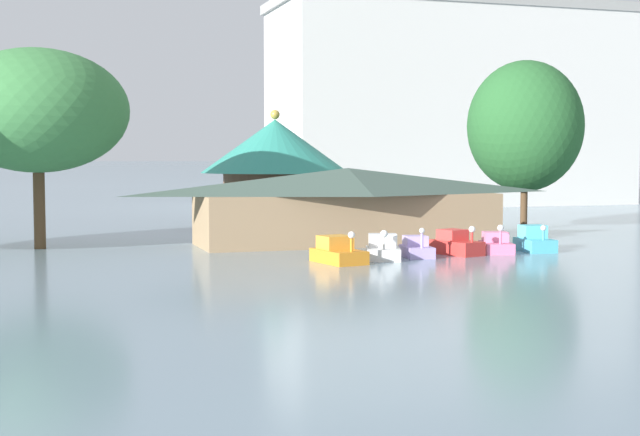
{
  "coord_description": "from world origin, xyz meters",
  "views": [
    {
      "loc": [
        -4.93,
        -8.76,
        5.14
      ],
      "look_at": [
        4.44,
        20.63,
        3.04
      ],
      "focal_mm": 50.91,
      "sensor_mm": 36.0,
      "label": 1
    }
  ],
  "objects_px": {
    "pedal_boat_white": "(383,249)",
    "pedal_boat_red": "(456,244)",
    "pedal_boat_cyan": "(534,241)",
    "shoreline_tree_right": "(525,126)",
    "pedal_boat_lavender": "(416,248)",
    "boathouse": "(348,204)",
    "green_roof_pavilion": "(275,164)",
    "shoreline_tree_mid": "(37,111)",
    "pedal_boat_orange": "(338,252)",
    "pedal_boat_pink": "(496,244)",
    "background_building_block": "(450,105)"
  },
  "relations": [
    {
      "from": "pedal_boat_white",
      "to": "pedal_boat_red",
      "type": "xyz_separation_m",
      "value": [
        4.51,
        0.97,
        0.02
      ]
    },
    {
      "from": "pedal_boat_cyan",
      "to": "shoreline_tree_right",
      "type": "height_order",
      "value": "shoreline_tree_right"
    },
    {
      "from": "pedal_boat_white",
      "to": "pedal_boat_cyan",
      "type": "height_order",
      "value": "pedal_boat_white"
    },
    {
      "from": "pedal_boat_red",
      "to": "pedal_boat_cyan",
      "type": "xyz_separation_m",
      "value": [
        4.76,
        0.16,
        0.03
      ]
    },
    {
      "from": "pedal_boat_lavender",
      "to": "boathouse",
      "type": "xyz_separation_m",
      "value": [
        -1.01,
        7.71,
        1.91
      ]
    },
    {
      "from": "boathouse",
      "to": "green_roof_pavilion",
      "type": "xyz_separation_m",
      "value": [
        -0.73,
        13.89,
        2.25
      ]
    },
    {
      "from": "shoreline_tree_mid",
      "to": "pedal_boat_orange",
      "type": "bearing_deg",
      "value": -39.93
    },
    {
      "from": "pedal_boat_lavender",
      "to": "green_roof_pavilion",
      "type": "xyz_separation_m",
      "value": [
        -1.73,
        21.6,
        4.16
      ]
    },
    {
      "from": "pedal_boat_pink",
      "to": "green_roof_pavilion",
      "type": "height_order",
      "value": "green_roof_pavilion"
    },
    {
      "from": "pedal_boat_lavender",
      "to": "pedal_boat_orange",
      "type": "bearing_deg",
      "value": -67.7
    },
    {
      "from": "boathouse",
      "to": "shoreline_tree_mid",
      "type": "bearing_deg",
      "value": 171.76
    },
    {
      "from": "pedal_boat_cyan",
      "to": "boathouse",
      "type": "bearing_deg",
      "value": -125.63
    },
    {
      "from": "green_roof_pavilion",
      "to": "background_building_block",
      "type": "distance_m",
      "value": 36.8
    },
    {
      "from": "pedal_boat_cyan",
      "to": "boathouse",
      "type": "distance_m",
      "value": 11.01
    },
    {
      "from": "boathouse",
      "to": "background_building_block",
      "type": "bearing_deg",
      "value": 56.89
    },
    {
      "from": "pedal_boat_pink",
      "to": "pedal_boat_cyan",
      "type": "xyz_separation_m",
      "value": [
        2.35,
        0.05,
        0.11
      ]
    },
    {
      "from": "pedal_boat_red",
      "to": "green_roof_pavilion",
      "type": "height_order",
      "value": "green_roof_pavilion"
    },
    {
      "from": "green_roof_pavilion",
      "to": "shoreline_tree_mid",
      "type": "distance_m",
      "value": 20.35
    },
    {
      "from": "pedal_boat_orange",
      "to": "pedal_boat_lavender",
      "type": "relative_size",
      "value": 1.32
    },
    {
      "from": "pedal_boat_orange",
      "to": "boathouse",
      "type": "xyz_separation_m",
      "value": [
        3.66,
        8.92,
        1.83
      ]
    },
    {
      "from": "pedal_boat_orange",
      "to": "green_roof_pavilion",
      "type": "xyz_separation_m",
      "value": [
        2.93,
        22.82,
        4.08
      ]
    },
    {
      "from": "pedal_boat_white",
      "to": "pedal_boat_lavender",
      "type": "bearing_deg",
      "value": 122.53
    },
    {
      "from": "boathouse",
      "to": "shoreline_tree_mid",
      "type": "xyz_separation_m",
      "value": [
        -17.32,
        2.51,
        5.31
      ]
    },
    {
      "from": "pedal_boat_white",
      "to": "boathouse",
      "type": "height_order",
      "value": "boathouse"
    },
    {
      "from": "pedal_boat_red",
      "to": "background_building_block",
      "type": "xyz_separation_m",
      "value": [
        21.98,
        46.26,
        10.18
      ]
    },
    {
      "from": "shoreline_tree_right",
      "to": "background_building_block",
      "type": "distance_m",
      "value": 34.92
    },
    {
      "from": "pedal_boat_orange",
      "to": "green_roof_pavilion",
      "type": "distance_m",
      "value": 23.36
    },
    {
      "from": "boathouse",
      "to": "green_roof_pavilion",
      "type": "bearing_deg",
      "value": 92.99
    },
    {
      "from": "pedal_boat_orange",
      "to": "pedal_boat_cyan",
      "type": "bearing_deg",
      "value": 87.36
    },
    {
      "from": "green_roof_pavilion",
      "to": "background_building_block",
      "type": "height_order",
      "value": "background_building_block"
    },
    {
      "from": "pedal_boat_orange",
      "to": "pedal_boat_red",
      "type": "height_order",
      "value": "pedal_boat_orange"
    },
    {
      "from": "shoreline_tree_mid",
      "to": "shoreline_tree_right",
      "type": "distance_m",
      "value": 32.63
    },
    {
      "from": "shoreline_tree_right",
      "to": "pedal_boat_red",
      "type": "bearing_deg",
      "value": -131.72
    },
    {
      "from": "pedal_boat_pink",
      "to": "green_roof_pavilion",
      "type": "bearing_deg",
      "value": -145.46
    },
    {
      "from": "pedal_boat_lavender",
      "to": "pedal_boat_red",
      "type": "xyz_separation_m",
      "value": [
        2.47,
        0.47,
        0.09
      ]
    },
    {
      "from": "pedal_boat_red",
      "to": "shoreline_tree_mid",
      "type": "xyz_separation_m",
      "value": [
        -20.79,
        9.74,
        7.12
      ]
    },
    {
      "from": "pedal_boat_orange",
      "to": "pedal_boat_cyan",
      "type": "relative_size",
      "value": 1.27
    },
    {
      "from": "pedal_boat_pink",
      "to": "boathouse",
      "type": "height_order",
      "value": "boathouse"
    },
    {
      "from": "pedal_boat_white",
      "to": "pedal_boat_pink",
      "type": "distance_m",
      "value": 7.01
    },
    {
      "from": "pedal_boat_white",
      "to": "pedal_boat_red",
      "type": "distance_m",
      "value": 4.62
    },
    {
      "from": "pedal_boat_red",
      "to": "pedal_boat_pink",
      "type": "relative_size",
      "value": 1.07
    },
    {
      "from": "pedal_boat_pink",
      "to": "green_roof_pavilion",
      "type": "relative_size",
      "value": 0.26
    },
    {
      "from": "pedal_boat_lavender",
      "to": "pedal_boat_cyan",
      "type": "bearing_deg",
      "value": 102.67
    },
    {
      "from": "pedal_boat_lavender",
      "to": "background_building_block",
      "type": "bearing_deg",
      "value": 160.07
    },
    {
      "from": "pedal_boat_orange",
      "to": "pedal_boat_red",
      "type": "xyz_separation_m",
      "value": [
        7.13,
        1.69,
        0.01
      ]
    },
    {
      "from": "pedal_boat_lavender",
      "to": "pedal_boat_pink",
      "type": "bearing_deg",
      "value": 104.47
    },
    {
      "from": "pedal_boat_orange",
      "to": "pedal_boat_white",
      "type": "xyz_separation_m",
      "value": [
        2.62,
        0.72,
        -0.01
      ]
    },
    {
      "from": "pedal_boat_white",
      "to": "pedal_boat_cyan",
      "type": "relative_size",
      "value": 1.09
    },
    {
      "from": "pedal_boat_white",
      "to": "pedal_boat_pink",
      "type": "xyz_separation_m",
      "value": [
        6.92,
        1.08,
        -0.06
      ]
    },
    {
      "from": "pedal_boat_white",
      "to": "pedal_boat_lavender",
      "type": "relative_size",
      "value": 1.14
    }
  ]
}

